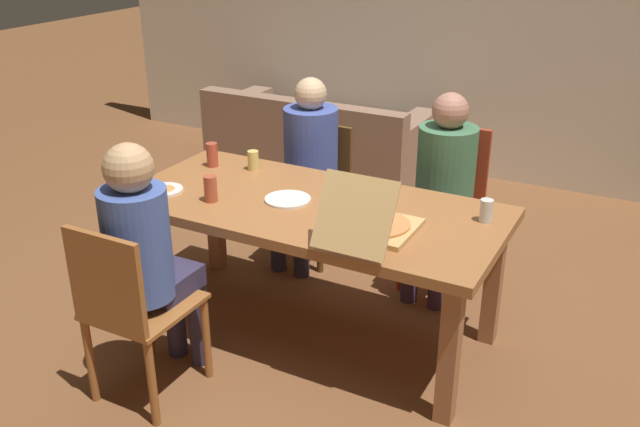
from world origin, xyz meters
TOP-DOWN VIEW (x-y plane):
  - ground_plane at (0.00, 0.00)m, footprint 20.00×20.00m
  - back_wall at (0.00, 2.85)m, footprint 7.02×0.12m
  - dining_table at (0.00, 0.00)m, footprint 1.96×0.91m
  - chair_0 at (-0.44, 0.88)m, footprint 0.39×0.44m
  - person_0 at (-0.44, 0.75)m, footprint 0.34×0.51m
  - chair_1 at (-0.44, -0.89)m, footprint 0.42×0.45m
  - person_1 at (-0.44, -0.75)m, footprint 0.30×0.48m
  - chair_2 at (0.44, 0.90)m, footprint 0.41×0.42m
  - person_2 at (0.44, 0.77)m, footprint 0.34×0.49m
  - pizza_box_0 at (0.43, -0.18)m, footprint 0.35×0.52m
  - plate_0 at (0.11, 0.20)m, footprint 0.24×0.24m
  - plate_1 at (-0.77, -0.22)m, footprint 0.20×0.20m
  - plate_2 at (-0.12, -0.02)m, footprint 0.24×0.24m
  - drinking_glass_0 at (-0.53, 0.28)m, footprint 0.06×0.06m
  - drinking_glass_1 at (0.84, 0.20)m, footprint 0.06×0.06m
  - drinking_glass_2 at (-0.47, -0.21)m, footprint 0.07×0.07m
  - drinking_glass_3 at (-0.77, 0.22)m, footprint 0.07×0.07m
  - couch at (-1.10, 2.13)m, footprint 1.82×0.86m

SIDE VIEW (x-z plane):
  - ground_plane at x=0.00m, z-range 0.00..0.00m
  - couch at x=-1.10m, z-range -0.10..0.64m
  - chair_0 at x=-0.44m, z-range 0.04..0.89m
  - chair_2 at x=0.44m, z-range 0.02..0.98m
  - chair_1 at x=-0.44m, z-range 0.05..0.96m
  - dining_table at x=0.00m, z-range 0.29..1.05m
  - person_0 at x=-0.44m, z-range 0.11..1.30m
  - person_2 at x=0.44m, z-range 0.11..1.31m
  - person_1 at x=-0.44m, z-range 0.11..1.35m
  - plate_2 at x=-0.12m, z-range 0.76..0.77m
  - plate_0 at x=0.11m, z-range 0.75..0.78m
  - plate_1 at x=-0.77m, z-range 0.75..0.78m
  - pizza_box_0 at x=0.43m, z-range 0.64..0.97m
  - drinking_glass_0 at x=-0.53m, z-range 0.76..0.87m
  - drinking_glass_1 at x=0.84m, z-range 0.76..0.87m
  - drinking_glass_2 at x=-0.47m, z-range 0.76..0.89m
  - drinking_glass_3 at x=-0.77m, z-range 0.76..0.90m
  - back_wall at x=0.00m, z-range 0.00..2.71m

